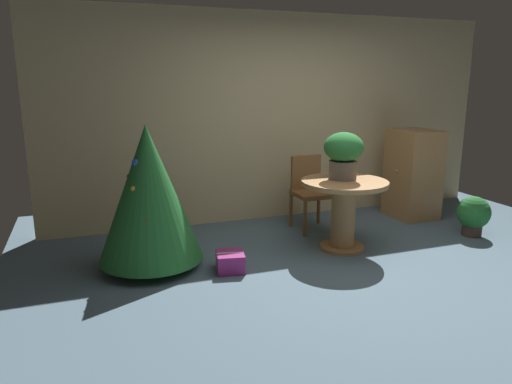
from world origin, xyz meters
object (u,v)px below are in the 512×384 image
at_px(holiday_tree, 149,193).
at_px(potted_plant, 473,214).
at_px(flower_vase, 343,152).
at_px(wooden_cabinet, 413,174).
at_px(wooden_chair_far, 310,188).
at_px(round_dining_table, 344,205).
at_px(gift_box_purple, 230,262).

xyz_separation_m(holiday_tree, potted_plant, (3.65, -0.33, -0.48)).
bearing_deg(potted_plant, flower_vase, 172.85).
bearing_deg(potted_plant, wooden_cabinet, 100.20).
bearing_deg(wooden_cabinet, wooden_chair_far, 179.50).
xyz_separation_m(round_dining_table, flower_vase, (0.02, 0.08, 0.55)).
relative_size(flower_vase, holiday_tree, 0.36).
bearing_deg(wooden_chair_far, holiday_tree, -163.22).
bearing_deg(gift_box_purple, holiday_tree, 152.24).
distance_m(round_dining_table, holiday_tree, 2.02).
bearing_deg(holiday_tree, wooden_cabinet, 9.58).
distance_m(flower_vase, gift_box_purple, 1.65).
distance_m(round_dining_table, wooden_cabinet, 1.69).
distance_m(holiday_tree, gift_box_purple, 1.01).
bearing_deg(gift_box_purple, round_dining_table, 7.08).
distance_m(wooden_chair_far, holiday_tree, 2.10).
bearing_deg(potted_plant, wooden_chair_far, 150.70).
xyz_separation_m(wooden_chair_far, holiday_tree, (-2.00, -0.60, 0.24)).
xyz_separation_m(wooden_chair_far, gift_box_purple, (-1.31, -0.96, -0.41)).
height_order(wooden_cabinet, potted_plant, wooden_cabinet).
bearing_deg(flower_vase, potted_plant, -7.15).
distance_m(gift_box_purple, wooden_cabinet, 3.00).
bearing_deg(round_dining_table, flower_vase, 78.16).
relative_size(flower_vase, wooden_cabinet, 0.43).
height_order(flower_vase, gift_box_purple, flower_vase).
distance_m(flower_vase, wooden_chair_far, 0.90).
relative_size(flower_vase, gift_box_purple, 1.51).
relative_size(holiday_tree, wooden_cabinet, 1.20).
relative_size(holiday_tree, potted_plant, 2.96).
bearing_deg(gift_box_purple, potted_plant, 0.64).
relative_size(wooden_chair_far, potted_plant, 1.89).
height_order(round_dining_table, flower_vase, flower_vase).
xyz_separation_m(round_dining_table, wooden_chair_far, (0.00, 0.80, 0.01)).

